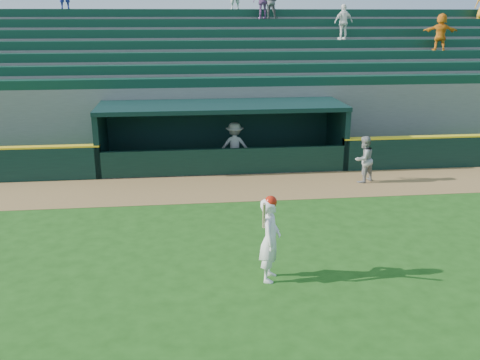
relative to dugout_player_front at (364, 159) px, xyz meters
The scene contains 7 objects.
ground 7.01m from the dugout_player_front, 133.58° to the right, with size 120.00×120.00×0.00m, color #1C4A12.
warning_track 4.87m from the dugout_player_front, behind, with size 40.00×3.00×0.01m, color olive.
dugout_player_front is the anchor object (origin of this frame).
dugout_player_inside 4.89m from the dugout_player_front, 152.73° to the left, with size 1.17×0.67×1.81m, color #9A9995.
dugout 5.66m from the dugout_player_front, 148.27° to the left, with size 9.40×2.80×2.46m.
stands 9.07m from the dugout_player_front, 122.41° to the left, with size 34.50×6.25×7.61m.
batter_at_plate 8.21m from the dugout_player_front, 123.38° to the right, with size 0.64×0.88×2.00m.
Camera 1 is at (-1.62, -12.56, 5.73)m, focal length 40.00 mm.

